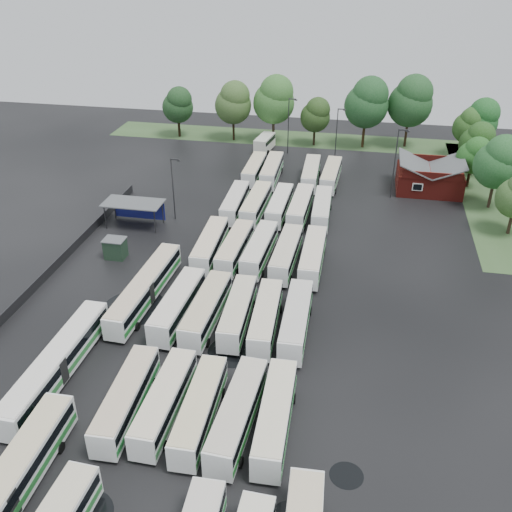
# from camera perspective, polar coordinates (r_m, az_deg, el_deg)

# --- Properties ---
(ground) EXTENTS (160.00, 160.00, 0.00)m
(ground) POSITION_cam_1_polar(r_m,az_deg,el_deg) (59.57, -4.15, -7.51)
(ground) COLOR black
(ground) RESTS_ON ground
(brick_building) EXTENTS (10.07, 8.60, 5.39)m
(brick_building) POSITION_cam_1_polar(r_m,az_deg,el_deg) (95.36, 16.92, 7.36)
(brick_building) COLOR maroon
(brick_building) RESTS_ON ground
(wash_shed) EXTENTS (8.20, 4.20, 3.58)m
(wash_shed) POSITION_cam_1_polar(r_m,az_deg,el_deg) (81.23, -12.06, 5.01)
(wash_shed) COLOR #2D2D30
(wash_shed) RESTS_ON ground
(utility_hut) EXTENTS (2.70, 2.20, 2.62)m
(utility_hut) POSITION_cam_1_polar(r_m,az_deg,el_deg) (73.90, -13.89, 0.77)
(utility_hut) COLOR black
(utility_hut) RESTS_ON ground
(grass_strip_north) EXTENTS (80.00, 10.00, 0.01)m
(grass_strip_north) POSITION_cam_1_polar(r_m,az_deg,el_deg) (116.72, 5.11, 11.53)
(grass_strip_north) COLOR #345329
(grass_strip_north) RESTS_ON ground
(grass_strip_east) EXTENTS (10.00, 50.00, 0.01)m
(grass_strip_east) POSITION_cam_1_polar(r_m,az_deg,el_deg) (97.68, 22.59, 5.68)
(grass_strip_east) COLOR #345329
(grass_strip_east) RESTS_ON ground
(west_fence) EXTENTS (0.10, 50.00, 1.20)m
(west_fence) POSITION_cam_1_polar(r_m,az_deg,el_deg) (73.40, -19.52, -1.00)
(west_fence) COLOR #2D2D30
(west_fence) RESTS_ON ground
(bus_r1c0) EXTENTS (2.76, 11.13, 3.08)m
(bus_r1c0) POSITION_cam_1_polar(r_m,az_deg,el_deg) (50.66, -12.83, -13.72)
(bus_r1c0) COLOR white
(bus_r1c0) RESTS_ON ground
(bus_r1c1) EXTENTS (2.43, 10.94, 3.04)m
(bus_r1c1) POSITION_cam_1_polar(r_m,az_deg,el_deg) (49.86, -9.12, -14.13)
(bus_r1c1) COLOR white
(bus_r1c1) RESTS_ON ground
(bus_r1c2) EXTENTS (2.53, 10.91, 3.02)m
(bus_r1c2) POSITION_cam_1_polar(r_m,az_deg,el_deg) (48.83, -5.67, -15.01)
(bus_r1c2) COLOR white
(bus_r1c2) RESTS_ON ground
(bus_r1c3) EXTENTS (2.96, 11.41, 3.15)m
(bus_r1c3) POSITION_cam_1_polar(r_m,az_deg,el_deg) (48.18, -1.86, -15.48)
(bus_r1c3) COLOR white
(bus_r1c3) RESTS_ON ground
(bus_r1c4) EXTENTS (2.71, 11.29, 3.13)m
(bus_r1c4) POSITION_cam_1_polar(r_m,az_deg,el_deg) (48.01, 1.95, -15.71)
(bus_r1c4) COLOR white
(bus_r1c4) RESTS_ON ground
(bus_r2c0) EXTENTS (2.91, 11.56, 3.19)m
(bus_r2c0) POSITION_cam_1_polar(r_m,az_deg,el_deg) (60.71, -7.82, -4.90)
(bus_r2c0) COLOR white
(bus_r2c0) RESTS_ON ground
(bus_r2c1) EXTENTS (2.78, 11.52, 3.19)m
(bus_r2c1) POSITION_cam_1_polar(r_m,az_deg,el_deg) (59.74, -4.99, -5.35)
(bus_r2c1) COLOR white
(bus_r2c1) RESTS_ON ground
(bus_r2c2) EXTENTS (2.69, 10.92, 3.02)m
(bus_r2c2) POSITION_cam_1_polar(r_m,az_deg,el_deg) (59.33, -1.84, -5.62)
(bus_r2c2) COLOR white
(bus_r2c2) RESTS_ON ground
(bus_r2c3) EXTENTS (2.86, 11.09, 3.06)m
(bus_r2c3) POSITION_cam_1_polar(r_m,az_deg,el_deg) (58.47, 0.97, -6.18)
(bus_r2c3) COLOR white
(bus_r2c3) RESTS_ON ground
(bus_r2c4) EXTENTS (2.69, 11.48, 3.18)m
(bus_r2c4) POSITION_cam_1_polar(r_m,az_deg,el_deg) (58.18, 4.03, -6.38)
(bus_r2c4) COLOR white
(bus_r2c4) RESTS_ON ground
(bus_r3c0) EXTENTS (2.77, 11.44, 3.16)m
(bus_r3c0) POSITION_cam_1_polar(r_m,az_deg,el_deg) (71.79, -4.62, 1.09)
(bus_r3c0) COLOR white
(bus_r3c0) RESTS_ON ground
(bus_r3c1) EXTENTS (2.68, 11.11, 3.07)m
(bus_r3c1) POSITION_cam_1_polar(r_m,az_deg,el_deg) (71.13, -2.12, 0.84)
(bus_r3c1) COLOR white
(bus_r3c1) RESTS_ON ground
(bus_r3c2) EXTENTS (2.86, 11.31, 3.12)m
(bus_r3c2) POSITION_cam_1_polar(r_m,az_deg,el_deg) (70.69, 0.35, 0.69)
(bus_r3c2) COLOR white
(bus_r3c2) RESTS_ON ground
(bus_r3c3) EXTENTS (2.70, 11.34, 3.14)m
(bus_r3c3) POSITION_cam_1_polar(r_m,az_deg,el_deg) (69.77, 3.04, 0.24)
(bus_r3c3) COLOR white
(bus_r3c3) RESTS_ON ground
(bus_r3c4) EXTENTS (2.52, 11.48, 3.19)m
(bus_r3c4) POSITION_cam_1_polar(r_m,az_deg,el_deg) (69.41, 5.69, -0.01)
(bus_r3c4) COLOR white
(bus_r3c4) RESTS_ON ground
(bus_r4c0) EXTENTS (2.60, 11.04, 3.06)m
(bus_r4c0) POSITION_cam_1_polar(r_m,az_deg,el_deg) (83.42, -2.11, 5.35)
(bus_r4c0) COLOR white
(bus_r4c0) RESTS_ON ground
(bus_r4c1) EXTENTS (2.70, 11.41, 3.16)m
(bus_r4c1) POSITION_cam_1_polar(r_m,az_deg,el_deg) (82.79, 0.01, 5.22)
(bus_r4c1) COLOR white
(bus_r4c1) RESTS_ON ground
(bus_r4c2) EXTENTS (2.49, 11.00, 3.05)m
(bus_r4c2) POSITION_cam_1_polar(r_m,az_deg,el_deg) (82.57, 2.37, 5.08)
(bus_r4c2) COLOR white
(bus_r4c2) RESTS_ON ground
(bus_r4c3) EXTENTS (2.65, 11.40, 3.16)m
(bus_r4c3) POSITION_cam_1_polar(r_m,az_deg,el_deg) (82.09, 4.46, 4.91)
(bus_r4c3) COLOR white
(bus_r4c3) RESTS_ON ground
(bus_r4c4) EXTENTS (2.67, 11.05, 3.06)m
(bus_r4c4) POSITION_cam_1_polar(r_m,az_deg,el_deg) (82.03, 6.60, 4.73)
(bus_r4c4) COLOR white
(bus_r4c4) RESTS_ON ground
(bus_r5c0) EXTENTS (2.36, 10.85, 3.02)m
(bus_r5c0) POSITION_cam_1_polar(r_m,az_deg,el_deg) (95.90, -0.16, 8.65)
(bus_r5c0) COLOR white
(bus_r5c0) RESTS_ON ground
(bus_r5c1) EXTENTS (2.69, 11.50, 3.19)m
(bus_r5c1) POSITION_cam_1_polar(r_m,az_deg,el_deg) (95.25, 1.59, 8.55)
(bus_r5c1) COLOR white
(bus_r5c1) RESTS_ON ground
(bus_r5c3) EXTENTS (2.78, 11.37, 3.14)m
(bus_r5c3) POSITION_cam_1_polar(r_m,az_deg,el_deg) (94.38, 5.51, 8.21)
(bus_r5c3) COLOR white
(bus_r5c3) RESTS_ON ground
(bus_r5c4) EXTENTS (2.78, 11.21, 3.10)m
(bus_r5c4) POSITION_cam_1_polar(r_m,az_deg,el_deg) (94.21, 7.50, 8.04)
(bus_r5c4) COLOR white
(bus_r5c4) RESTS_ON ground
(artic_bus_west_a) EXTENTS (2.74, 17.11, 3.17)m
(artic_bus_west_a) POSITION_cam_1_polar(r_m,az_deg,el_deg) (46.57, -23.78, -20.83)
(artic_bus_west_a) COLOR white
(artic_bus_west_a) RESTS_ON ground
(artic_bus_west_b) EXTENTS (2.95, 16.48, 3.04)m
(artic_bus_west_b) POSITION_cam_1_polar(r_m,az_deg,el_deg) (64.26, -11.02, -3.16)
(artic_bus_west_b) COLOR white
(artic_bus_west_b) RESTS_ON ground
(artic_bus_west_c) EXTENTS (2.61, 16.79, 3.11)m
(artic_bus_west_c) POSITION_cam_1_polar(r_m,az_deg,el_deg) (55.78, -19.28, -10.12)
(artic_bus_west_c) COLOR white
(artic_bus_west_c) RESTS_ON ground
(minibus) EXTENTS (3.16, 6.67, 2.81)m
(minibus) POSITION_cam_1_polar(r_m,az_deg,el_deg) (109.37, 0.86, 11.26)
(minibus) COLOR white
(minibus) RESTS_ON ground
(tree_north_0) EXTENTS (6.10, 6.10, 10.11)m
(tree_north_0) POSITION_cam_1_polar(r_m,az_deg,el_deg) (117.23, -7.78, 14.77)
(tree_north_0) COLOR black
(tree_north_0) RESTS_ON ground
(tree_north_1) EXTENTS (7.09, 7.09, 11.75)m
(tree_north_1) POSITION_cam_1_polar(r_m,az_deg,el_deg) (113.82, -2.24, 15.12)
(tree_north_1) COLOR black
(tree_north_1) RESTS_ON ground
(tree_north_2) EXTENTS (7.94, 7.94, 13.15)m
(tree_north_2) POSITION_cam_1_polar(r_m,az_deg,el_deg) (112.37, 1.88, 15.41)
(tree_north_2) COLOR #3A2C1F
(tree_north_2) RESTS_ON ground
(tree_north_3) EXTENTS (5.67, 5.67, 9.40)m
(tree_north_3) POSITION_cam_1_polar(r_m,az_deg,el_deg) (111.62, 6.03, 13.89)
(tree_north_3) COLOR black
(tree_north_3) RESTS_ON ground
(tree_north_4) EXTENTS (8.17, 8.17, 13.54)m
(tree_north_4) POSITION_cam_1_polar(r_m,az_deg,el_deg) (111.13, 11.10, 14.87)
(tree_north_4) COLOR #362412
(tree_north_4) RESTS_ON ground
(tree_north_5) EXTENTS (8.30, 8.30, 13.74)m
(tree_north_5) POSITION_cam_1_polar(r_m,az_deg,el_deg) (113.46, 15.29, 14.77)
(tree_north_5) COLOR #311F13
(tree_north_5) RESTS_ON ground
(tree_north_6) EXTENTS (6.57, 6.57, 10.88)m
(tree_north_6) POSITION_cam_1_polar(r_m,az_deg,el_deg) (112.14, 21.57, 12.62)
(tree_north_6) COLOR #3C2F21
(tree_north_6) RESTS_ON ground
(tree_east_1) EXTENTS (6.84, 6.84, 11.33)m
(tree_east_1) POSITION_cam_1_polar(r_m,az_deg,el_deg) (90.11, 23.19, 8.67)
(tree_east_1) COLOR #32241A
(tree_east_1) RESTS_ON ground
(tree_east_2) EXTENTS (5.13, 5.11, 8.47)m
(tree_east_2) POSITION_cam_1_polar(r_m,az_deg,el_deg) (97.47, 20.99, 9.41)
(tree_east_2) COLOR black
(tree_east_2) RESTS_ON ground
(tree_east_3) EXTENTS (5.63, 5.63, 9.32)m
(tree_east_3) POSITION_cam_1_polar(r_m,az_deg,el_deg) (102.67, 21.30, 10.64)
(tree_east_3) COLOR black
(tree_east_3) RESTS_ON ground
(tree_east_4) EXTENTS (5.61, 5.61, 9.30)m
(tree_east_4) POSITION_cam_1_polar(r_m,az_deg,el_deg) (111.42, 20.60, 12.15)
(tree_east_4) COLOR #311F11
(tree_east_4) RESTS_ON ground
(lamp_post_ne) EXTENTS (1.68, 0.33, 10.90)m
(lamp_post_ne) POSITION_cam_1_polar(r_m,az_deg,el_deg) (89.46, 13.85, 9.42)
(lamp_post_ne) COLOR #2D2D30
(lamp_post_ne) RESTS_ON ground
(lamp_post_nw) EXTENTS (1.41, 0.27, 9.12)m
(lamp_post_nw) POSITION_cam_1_polar(r_m,az_deg,el_deg) (80.99, -8.24, 7.08)
(lamp_post_nw) COLOR #2D2D30
(lamp_post_nw) RESTS_ON ground
(lamp_post_back_w) EXTENTS (1.58, 0.31, 10.23)m
(lamp_post_back_w) POSITION_cam_1_polar(r_m,az_deg,el_deg) (106.87, 3.34, 13.23)
(lamp_post_back_w) COLOR #2D2D30
(lamp_post_back_w) RESTS_ON ground
(lamp_post_back_e) EXTENTS (1.41, 0.27, 9.14)m
(lamp_post_back_e) POSITION_cam_1_polar(r_m,az_deg,el_deg) (105.24, 8.14, 12.38)
(lamp_post_back_e) COLOR #2D2D30
(lamp_post_back_e) RESTS_ON ground
(puddle_2) EXTENTS (7.06, 7.06, 0.01)m
(puddle_2) POSITION_cam_1_polar(r_m,az_deg,el_deg) (64.31, -12.08, -5.05)
(puddle_2) COLOR black
(puddle_2) RESTS_ON ground
(puddle_3) EXTENTS (4.96, 4.96, 0.01)m
(puddle_3) POSITION_cam_1_polar(r_m,az_deg,el_deg) (56.85, -2.34, -9.53)
(puddle_3) COLOR black
(puddle_3) RESTS_ON ground
(puddle_4) EXTENTS (2.63, 2.63, 0.01)m
(puddle_4) POSITION_cam_1_polar(r_m,az_deg,el_deg) (46.81, 9.03, -20.86)
(puddle_4) COLOR black
(puddle_4) RESTS_ON ground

